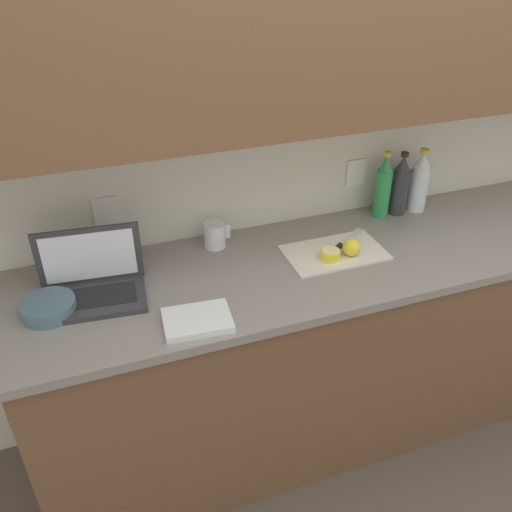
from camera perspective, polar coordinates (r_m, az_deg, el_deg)
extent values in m
plane|color=#564C47|center=(2.76, 7.48, -16.42)|extent=(12.00, 12.00, 0.00)
cube|color=silver|center=(2.27, 5.79, 12.63)|extent=(5.20, 0.06, 2.60)
cube|color=white|center=(2.12, -15.59, 4.51)|extent=(0.09, 0.01, 0.12)
cube|color=white|center=(2.40, 10.46, 8.61)|extent=(0.09, 0.01, 0.12)
cube|color=brown|center=(1.99, 9.07, 23.57)|extent=(4.42, 0.32, 0.70)
cube|color=brown|center=(2.44, 8.21, -9.43)|extent=(2.50, 0.61, 0.90)
cube|color=gray|center=(2.16, 9.17, -0.17)|extent=(2.58, 0.65, 0.03)
cube|color=#333338|center=(1.95, -16.64, -4.37)|extent=(0.37, 0.25, 0.02)
cube|color=black|center=(1.94, -16.69, -4.12)|extent=(0.30, 0.15, 0.00)
cube|color=#333338|center=(1.97, -17.15, 0.05)|extent=(0.36, 0.05, 0.22)
cube|color=white|center=(1.96, -17.15, -0.04)|extent=(0.31, 0.04, 0.18)
cube|color=silver|center=(2.15, 8.26, 0.37)|extent=(0.39, 0.23, 0.01)
cube|color=silver|center=(2.24, 9.97, 1.90)|extent=(0.17, 0.13, 0.00)
cylinder|color=black|center=(2.13, 8.18, 0.53)|extent=(0.10, 0.08, 0.02)
cylinder|color=yellow|center=(2.09, 7.82, 0.14)|extent=(0.08, 0.08, 0.04)
cylinder|color=#F4EAA3|center=(2.08, 7.86, 0.60)|extent=(0.07, 0.07, 0.00)
sphere|color=yellow|center=(2.11, 10.03, 0.92)|extent=(0.07, 0.07, 0.07)
cylinder|color=silver|center=(2.51, 16.71, 6.85)|extent=(0.08, 0.08, 0.21)
cone|color=silver|center=(2.46, 17.20, 9.65)|extent=(0.07, 0.07, 0.06)
cylinder|color=gold|center=(2.44, 17.35, 10.51)|extent=(0.04, 0.04, 0.02)
cylinder|color=#333338|center=(2.46, 14.83, 6.57)|extent=(0.07, 0.07, 0.20)
cone|color=#333338|center=(2.40, 15.27, 9.41)|extent=(0.07, 0.07, 0.06)
cylinder|color=black|center=(2.39, 15.41, 10.28)|extent=(0.03, 0.03, 0.02)
cylinder|color=#2D934C|center=(2.41, 13.14, 6.42)|extent=(0.07, 0.07, 0.21)
cone|color=#2D934C|center=(2.35, 13.57, 9.45)|extent=(0.06, 0.06, 0.06)
cylinder|color=gold|center=(2.34, 13.70, 10.39)|extent=(0.03, 0.03, 0.02)
cylinder|color=silver|center=(2.15, -4.38, 2.24)|extent=(0.09, 0.09, 0.10)
cube|color=silver|center=(2.16, -3.02, 2.60)|extent=(0.02, 0.01, 0.06)
cylinder|color=slate|center=(1.93, -20.98, -5.03)|extent=(0.18, 0.18, 0.05)
cube|color=white|center=(1.78, -6.19, -6.73)|extent=(0.23, 0.18, 0.02)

